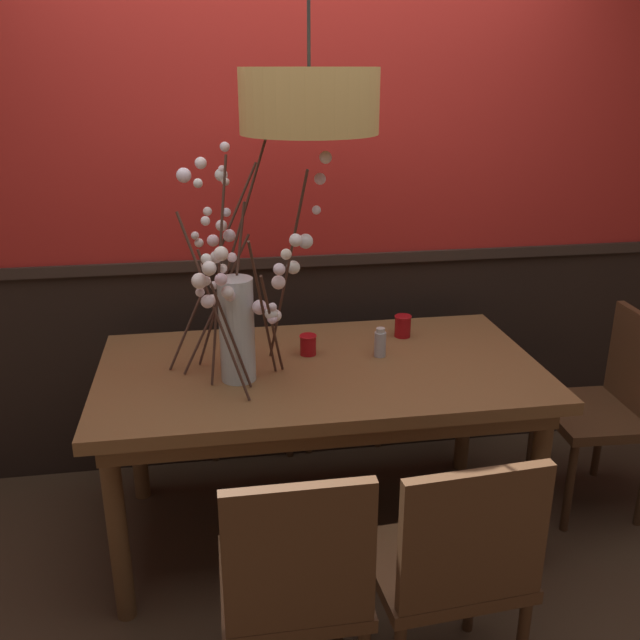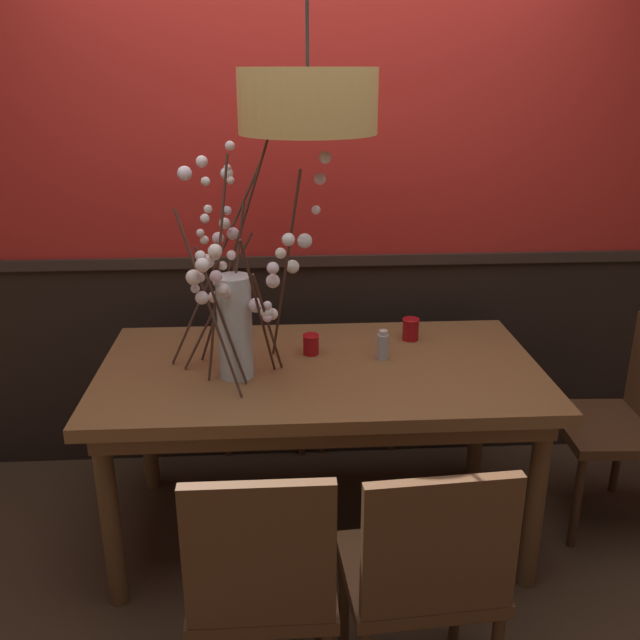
{
  "view_description": "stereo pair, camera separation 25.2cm",
  "coord_description": "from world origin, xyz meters",
  "px_view_note": "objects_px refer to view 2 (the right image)",
  "views": [
    {
      "loc": [
        -0.41,
        -2.48,
        1.89
      ],
      "look_at": [
        0.0,
        0.0,
        0.97
      ],
      "focal_mm": 38.8,
      "sensor_mm": 36.0,
      "label": 1
    },
    {
      "loc": [
        -0.16,
        -2.51,
        1.89
      ],
      "look_at": [
        0.0,
        0.0,
        0.97
      ],
      "focal_mm": 38.8,
      "sensor_mm": 36.0,
      "label": 2
    }
  ],
  "objects_px": {
    "condiment_bottle": "(383,345)",
    "candle_holder_nearer_edge": "(411,329)",
    "chair_near_side_left": "(262,579)",
    "pendant_lamp": "(308,101)",
    "vase_with_blossoms": "(236,306)",
    "dining_table": "(320,385)",
    "chair_head_east_end": "(625,414)",
    "candle_holder_nearer_center": "(311,344)",
    "chair_far_side_left": "(266,344)",
    "chair_near_side_right": "(425,572)",
    "chair_far_side_right": "(352,339)"
  },
  "relations": [
    {
      "from": "dining_table",
      "to": "chair_near_side_left",
      "type": "bearing_deg",
      "value": -103.8
    },
    {
      "from": "chair_far_side_right",
      "to": "candle_holder_nearer_edge",
      "type": "distance_m",
      "value": 0.73
    },
    {
      "from": "pendant_lamp",
      "to": "condiment_bottle",
      "type": "bearing_deg",
      "value": 18.34
    },
    {
      "from": "chair_near_side_right",
      "to": "chair_far_side_left",
      "type": "distance_m",
      "value": 1.83
    },
    {
      "from": "chair_far_side_left",
      "to": "condiment_bottle",
      "type": "xyz_separation_m",
      "value": [
        0.49,
        -0.81,
        0.31
      ]
    },
    {
      "from": "chair_far_side_right",
      "to": "dining_table",
      "type": "bearing_deg",
      "value": -104.29
    },
    {
      "from": "chair_near_side_left",
      "to": "candle_holder_nearer_center",
      "type": "relative_size",
      "value": 10.68
    },
    {
      "from": "chair_near_side_left",
      "to": "vase_with_blossoms",
      "type": "bearing_deg",
      "value": 96.6
    },
    {
      "from": "chair_head_east_end",
      "to": "pendant_lamp",
      "type": "bearing_deg",
      "value": -177.57
    },
    {
      "from": "chair_near_side_left",
      "to": "candle_holder_nearer_edge",
      "type": "height_order",
      "value": "chair_near_side_left"
    },
    {
      "from": "chair_near_side_right",
      "to": "chair_far_side_left",
      "type": "xyz_separation_m",
      "value": [
        -0.48,
        1.77,
        0.01
      ]
    },
    {
      "from": "condiment_bottle",
      "to": "candle_holder_nearer_edge",
      "type": "bearing_deg",
      "value": 52.63
    },
    {
      "from": "chair_far_side_left",
      "to": "condiment_bottle",
      "type": "height_order",
      "value": "chair_far_side_left"
    },
    {
      "from": "dining_table",
      "to": "chair_near_side_right",
      "type": "height_order",
      "value": "chair_near_side_right"
    },
    {
      "from": "dining_table",
      "to": "pendant_lamp",
      "type": "distance_m",
      "value": 1.09
    },
    {
      "from": "pendant_lamp",
      "to": "vase_with_blossoms",
      "type": "bearing_deg",
      "value": -175.89
    },
    {
      "from": "condiment_bottle",
      "to": "dining_table",
      "type": "bearing_deg",
      "value": -167.85
    },
    {
      "from": "chair_head_east_end",
      "to": "candle_holder_nearer_edge",
      "type": "distance_m",
      "value": 0.97
    },
    {
      "from": "chair_head_east_end",
      "to": "candle_holder_nearer_edge",
      "type": "relative_size",
      "value": 9.26
    },
    {
      "from": "chair_far_side_right",
      "to": "chair_far_side_left",
      "type": "xyz_separation_m",
      "value": [
        -0.46,
        -0.02,
        -0.0
      ]
    },
    {
      "from": "candle_holder_nearer_center",
      "to": "condiment_bottle",
      "type": "bearing_deg",
      "value": -12.62
    },
    {
      "from": "chair_head_east_end",
      "to": "chair_near_side_left",
      "type": "distance_m",
      "value": 1.77
    },
    {
      "from": "chair_head_east_end",
      "to": "pendant_lamp",
      "type": "height_order",
      "value": "pendant_lamp"
    },
    {
      "from": "candle_holder_nearer_edge",
      "to": "dining_table",
      "type": "bearing_deg",
      "value": -148.19
    },
    {
      "from": "vase_with_blossoms",
      "to": "pendant_lamp",
      "type": "height_order",
      "value": "pendant_lamp"
    },
    {
      "from": "candle_holder_nearer_center",
      "to": "pendant_lamp",
      "type": "bearing_deg",
      "value": -95.16
    },
    {
      "from": "vase_with_blossoms",
      "to": "pendant_lamp",
      "type": "bearing_deg",
      "value": 4.11
    },
    {
      "from": "candle_holder_nearer_edge",
      "to": "chair_far_side_left",
      "type": "bearing_deg",
      "value": 136.15
    },
    {
      "from": "chair_head_east_end",
      "to": "vase_with_blossoms",
      "type": "relative_size",
      "value": 1.01
    },
    {
      "from": "chair_near_side_right",
      "to": "vase_with_blossoms",
      "type": "distance_m",
      "value": 1.15
    },
    {
      "from": "condiment_bottle",
      "to": "chair_near_side_right",
      "type": "bearing_deg",
      "value": -90.4
    },
    {
      "from": "dining_table",
      "to": "chair_head_east_end",
      "type": "relative_size",
      "value": 1.94
    },
    {
      "from": "chair_near_side_left",
      "to": "vase_with_blossoms",
      "type": "height_order",
      "value": "vase_with_blossoms"
    },
    {
      "from": "chair_far_side_left",
      "to": "candle_holder_nearer_center",
      "type": "height_order",
      "value": "chair_far_side_left"
    },
    {
      "from": "vase_with_blossoms",
      "to": "condiment_bottle",
      "type": "xyz_separation_m",
      "value": [
        0.57,
        0.12,
        -0.22
      ]
    },
    {
      "from": "chair_near_side_right",
      "to": "pendant_lamp",
      "type": "bearing_deg",
      "value": 109.05
    },
    {
      "from": "chair_far_side_right",
      "to": "chair_near_side_left",
      "type": "bearing_deg",
      "value": -104.04
    },
    {
      "from": "candle_holder_nearer_center",
      "to": "candle_holder_nearer_edge",
      "type": "height_order",
      "value": "candle_holder_nearer_edge"
    },
    {
      "from": "chair_far_side_left",
      "to": "chair_head_east_end",
      "type": "bearing_deg",
      "value": -29.31
    },
    {
      "from": "candle_holder_nearer_center",
      "to": "candle_holder_nearer_edge",
      "type": "xyz_separation_m",
      "value": [
        0.44,
        0.13,
        0.01
      ]
    },
    {
      "from": "chair_near_side_left",
      "to": "pendant_lamp",
      "type": "bearing_deg",
      "value": 78.36
    },
    {
      "from": "dining_table",
      "to": "chair_far_side_left",
      "type": "height_order",
      "value": "chair_far_side_left"
    },
    {
      "from": "chair_head_east_end",
      "to": "candle_holder_nearer_center",
      "type": "xyz_separation_m",
      "value": [
        -1.32,
        0.11,
        0.31
      ]
    },
    {
      "from": "chair_near_side_left",
      "to": "pendant_lamp",
      "type": "xyz_separation_m",
      "value": [
        0.18,
        0.85,
        1.27
      ]
    },
    {
      "from": "vase_with_blossoms",
      "to": "condiment_bottle",
      "type": "relative_size",
      "value": 7.32
    },
    {
      "from": "vase_with_blossoms",
      "to": "dining_table",
      "type": "bearing_deg",
      "value": 11.46
    },
    {
      "from": "chair_far_side_left",
      "to": "condiment_bottle",
      "type": "relative_size",
      "value": 7.66
    },
    {
      "from": "chair_head_east_end",
      "to": "candle_holder_nearer_center",
      "type": "relative_size",
      "value": 10.51
    },
    {
      "from": "chair_far_side_right",
      "to": "chair_near_side_left",
      "type": "distance_m",
      "value": 1.85
    },
    {
      "from": "chair_near_side_right",
      "to": "chair_far_side_left",
      "type": "height_order",
      "value": "chair_far_side_left"
    }
  ]
}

